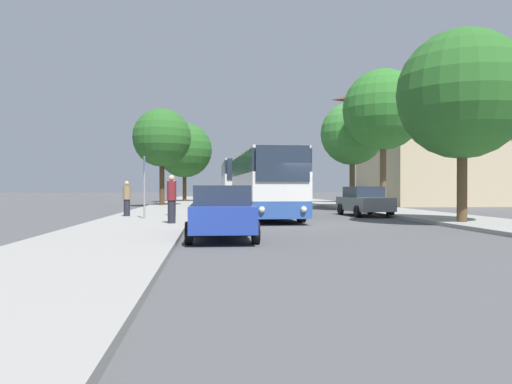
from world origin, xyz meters
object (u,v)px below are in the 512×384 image
(pedestrian_waiting_near, at_px, (173,197))
(tree_left_near, at_px, (162,138))
(bus_stop_sign, at_px, (144,180))
(bus_middle, at_px, (239,183))
(parked_car_right_near, at_px, (364,201))
(tree_right_far, at_px, (462,94))
(tree_right_mid, at_px, (383,110))
(parked_car_left_curb, at_px, (221,212))
(pedestrian_walking_back, at_px, (172,199))
(tree_right_near, at_px, (352,134))
(parked_car_right_far, at_px, (293,195))
(bus_front, at_px, (264,184))
(tree_left_far, at_px, (184,150))
(pedestrian_waiting_far, at_px, (127,198))

(pedestrian_waiting_near, relative_size, tree_left_near, 0.23)
(bus_stop_sign, bearing_deg, bus_middle, 72.35)
(parked_car_right_near, distance_m, tree_right_far, 8.52)
(parked_car_right_near, distance_m, tree_right_mid, 8.04)
(parked_car_left_curb, distance_m, tree_left_near, 26.53)
(bus_stop_sign, distance_m, pedestrian_walking_back, 3.53)
(tree_right_near, bearing_deg, bus_middle, 160.73)
(pedestrian_walking_back, height_order, tree_right_mid, tree_right_mid)
(parked_car_left_curb, height_order, tree_right_far, tree_right_far)
(bus_middle, bearing_deg, parked_car_right_far, 58.82)
(bus_front, bearing_deg, tree_right_near, 53.38)
(bus_front, height_order, parked_car_right_far, bus_front)
(bus_front, height_order, tree_right_mid, tree_right_mid)
(pedestrian_waiting_near, bearing_deg, bus_front, -178.34)
(tree_left_far, bearing_deg, parked_car_right_near, -67.32)
(tree_right_near, bearing_deg, pedestrian_waiting_near, -138.30)
(bus_middle, distance_m, tree_left_far, 14.84)
(parked_car_right_near, bearing_deg, bus_stop_sign, 15.10)
(tree_right_mid, bearing_deg, bus_stop_sign, -148.44)
(pedestrian_waiting_far, relative_size, tree_right_far, 0.22)
(tree_left_far, height_order, tree_right_near, tree_left_far)
(tree_left_far, distance_m, tree_right_near, 20.99)
(parked_car_right_far, relative_size, tree_right_far, 0.55)
(tree_right_mid, distance_m, tree_right_far, 12.06)
(pedestrian_waiting_far, relative_size, tree_right_mid, 0.19)
(parked_car_right_far, bearing_deg, pedestrian_walking_back, 72.28)
(bus_stop_sign, distance_m, tree_left_far, 29.97)
(parked_car_right_far, relative_size, tree_left_far, 0.52)
(bus_front, xyz_separation_m, tree_left_far, (-5.32, 27.60, 3.71))
(parked_car_right_near, xyz_separation_m, bus_stop_sign, (-11.18, -3.67, 1.04))
(tree_right_far, bearing_deg, parked_car_right_near, 104.50)
(parked_car_left_curb, relative_size, bus_stop_sign, 1.45)
(tree_left_far, bearing_deg, bus_stop_sign, -90.55)
(parked_car_left_curb, bearing_deg, tree_left_far, 94.49)
(bus_front, relative_size, parked_car_left_curb, 2.62)
(tree_left_far, bearing_deg, tree_right_near, -51.52)
(tree_left_near, distance_m, tree_right_near, 14.93)
(pedestrian_walking_back, bearing_deg, tree_right_far, 91.94)
(parked_car_left_curb, bearing_deg, tree_right_near, 64.67)
(pedestrian_waiting_far, xyz_separation_m, tree_left_far, (1.37, 27.78, 4.44))
(parked_car_right_far, relative_size, pedestrian_walking_back, 2.28)
(parked_car_right_far, xyz_separation_m, bus_stop_sign, (-11.04, -25.98, 1.05))
(bus_front, xyz_separation_m, tree_left_near, (-6.51, 15.61, 3.78))
(bus_middle, bearing_deg, bus_stop_sign, -107.79)
(parked_car_right_far, relative_size, tree_right_mid, 0.47)
(parked_car_right_near, distance_m, pedestrian_walking_back, 11.89)
(pedestrian_waiting_far, distance_m, tree_right_near, 18.90)
(tree_left_near, relative_size, tree_left_far, 0.95)
(pedestrian_waiting_near, xyz_separation_m, tree_left_far, (-0.79, 27.37, 4.38))
(parked_car_right_near, relative_size, bus_stop_sign, 1.61)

